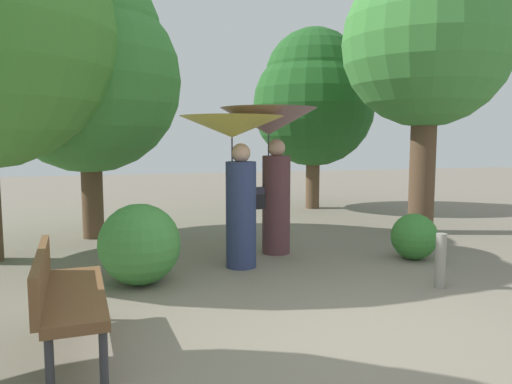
% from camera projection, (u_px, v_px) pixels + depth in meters
% --- Properties ---
extents(ground_plane, '(40.00, 40.00, 0.00)m').
position_uv_depth(ground_plane, '(351.00, 335.00, 4.25)').
color(ground_plane, gray).
extents(person_left, '(1.34, 1.34, 1.98)m').
position_uv_depth(person_left, '(235.00, 155.00, 6.33)').
color(person_left, navy).
rests_on(person_left, ground).
extents(person_right, '(1.40, 1.40, 2.13)m').
position_uv_depth(person_right, '(271.00, 143.00, 7.10)').
color(person_right, '#563338').
rests_on(person_right, ground).
extents(park_bench, '(0.60, 1.53, 0.83)m').
position_uv_depth(park_bench, '(64.00, 291.00, 3.84)').
color(park_bench, '#38383D').
rests_on(park_bench, ground).
extents(tree_near_right, '(2.95, 2.95, 5.45)m').
position_uv_depth(tree_near_right, '(428.00, 26.00, 8.51)').
color(tree_near_right, brown).
rests_on(tree_near_right, ground).
extents(tree_mid_left, '(3.08, 3.08, 4.60)m').
position_uv_depth(tree_mid_left, '(88.00, 66.00, 8.12)').
color(tree_mid_left, brown).
rests_on(tree_mid_left, ground).
extents(tree_mid_right, '(2.89, 2.89, 4.29)m').
position_uv_depth(tree_mid_right, '(314.00, 96.00, 11.69)').
color(tree_mid_right, brown).
rests_on(tree_mid_right, ground).
extents(bush_path_left, '(0.95, 0.95, 0.95)m').
position_uv_depth(bush_path_left, '(140.00, 244.00, 5.69)').
color(bush_path_left, '#428C3D').
rests_on(bush_path_left, ground).
extents(bush_path_right, '(0.65, 0.65, 0.65)m').
position_uv_depth(bush_path_right, '(414.00, 237.00, 6.90)').
color(bush_path_right, '#387F33').
rests_on(bush_path_right, ground).
extents(path_marker_post, '(0.12, 0.12, 0.63)m').
position_uv_depth(path_marker_post, '(441.00, 261.00, 5.58)').
color(path_marker_post, gray).
rests_on(path_marker_post, ground).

